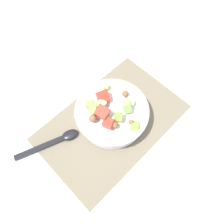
{
  "coord_description": "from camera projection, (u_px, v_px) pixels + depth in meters",
  "views": [
    {
      "loc": [
        0.22,
        0.22,
        0.72
      ],
      "look_at": [
        -0.01,
        -0.01,
        0.06
      ],
      "focal_mm": 35.63,
      "sensor_mm": 36.0,
      "label": 1
    }
  ],
  "objects": [
    {
      "name": "ground_plane",
      "position": [
        112.0,
        122.0,
        0.78
      ],
      "size": [
        2.4,
        2.4,
        0.0
      ],
      "primitive_type": "plane",
      "color": "silver"
    },
    {
      "name": "salad_bowl",
      "position": [
        112.0,
        113.0,
        0.75
      ],
      "size": [
        0.25,
        0.25,
        0.11
      ],
      "color": "white",
      "rests_on": "placemat"
    },
    {
      "name": "placemat",
      "position": [
        112.0,
        122.0,
        0.78
      ],
      "size": [
        0.5,
        0.32,
        0.01
      ],
      "primitive_type": "cube",
      "color": "#756B56",
      "rests_on": "ground_plane"
    },
    {
      "name": "serving_spoon",
      "position": [
        57.0,
        140.0,
        0.74
      ],
      "size": [
        0.21,
        0.1,
        0.01
      ],
      "color": "black",
      "rests_on": "placemat"
    }
  ]
}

